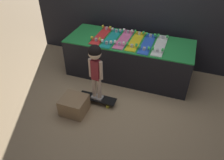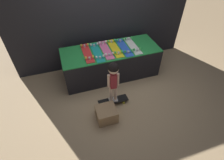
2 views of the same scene
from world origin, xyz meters
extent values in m
plane|color=tan|center=(0.00, 0.00, 0.00)|extent=(16.00, 16.00, 0.00)
cube|color=black|center=(0.00, 0.47, 0.34)|extent=(2.19, 0.83, 0.68)
cube|color=#23893D|center=(0.00, 0.47, 0.69)|extent=(2.19, 0.83, 0.02)
cube|color=red|center=(-0.52, 0.49, 0.71)|extent=(0.17, 0.76, 0.01)
cube|color=#B7B7BC|center=(-0.52, 0.74, 0.74)|extent=(0.04, 0.04, 0.05)
cylinder|color=yellow|center=(-0.45, 0.74, 0.76)|extent=(0.03, 0.05, 0.05)
cylinder|color=yellow|center=(-0.60, 0.74, 0.76)|extent=(0.03, 0.05, 0.05)
cube|color=#B7B7BC|center=(-0.52, 0.24, 0.74)|extent=(0.04, 0.04, 0.05)
cylinder|color=yellow|center=(-0.45, 0.24, 0.76)|extent=(0.03, 0.05, 0.05)
cylinder|color=yellow|center=(-0.60, 0.24, 0.76)|extent=(0.03, 0.05, 0.05)
cube|color=teal|center=(-0.31, 0.44, 0.71)|extent=(0.17, 0.76, 0.01)
cube|color=#B7B7BC|center=(-0.31, 0.69, 0.74)|extent=(0.04, 0.04, 0.05)
cylinder|color=white|center=(-0.24, 0.69, 0.76)|extent=(0.03, 0.05, 0.05)
cylinder|color=white|center=(-0.39, 0.69, 0.76)|extent=(0.03, 0.05, 0.05)
cube|color=#B7B7BC|center=(-0.31, 0.19, 0.74)|extent=(0.04, 0.04, 0.05)
cylinder|color=white|center=(-0.24, 0.19, 0.76)|extent=(0.03, 0.05, 0.05)
cylinder|color=white|center=(-0.39, 0.19, 0.76)|extent=(0.03, 0.05, 0.05)
cube|color=pink|center=(-0.10, 0.48, 0.71)|extent=(0.17, 0.76, 0.01)
cube|color=#B7B7BC|center=(-0.10, 0.73, 0.74)|extent=(0.04, 0.04, 0.05)
cylinder|color=white|center=(-0.03, 0.73, 0.76)|extent=(0.03, 0.05, 0.05)
cylinder|color=white|center=(-0.18, 0.73, 0.76)|extent=(0.03, 0.05, 0.05)
cube|color=#B7B7BC|center=(-0.10, 0.23, 0.74)|extent=(0.04, 0.04, 0.05)
cylinder|color=white|center=(-0.03, 0.23, 0.76)|extent=(0.03, 0.05, 0.05)
cylinder|color=white|center=(-0.18, 0.23, 0.76)|extent=(0.03, 0.05, 0.05)
cube|color=yellow|center=(0.10, 0.48, 0.71)|extent=(0.17, 0.76, 0.01)
cube|color=#B7B7BC|center=(0.10, 0.73, 0.74)|extent=(0.04, 0.04, 0.05)
cylinder|color=green|center=(0.18, 0.73, 0.76)|extent=(0.03, 0.05, 0.05)
cylinder|color=green|center=(0.03, 0.73, 0.76)|extent=(0.03, 0.05, 0.05)
cube|color=#B7B7BC|center=(0.10, 0.23, 0.74)|extent=(0.04, 0.04, 0.05)
cylinder|color=green|center=(0.18, 0.23, 0.76)|extent=(0.03, 0.05, 0.05)
cylinder|color=green|center=(0.03, 0.23, 0.76)|extent=(0.03, 0.05, 0.05)
cube|color=blue|center=(0.31, 0.45, 0.71)|extent=(0.17, 0.76, 0.01)
cube|color=#B7B7BC|center=(0.31, 0.70, 0.74)|extent=(0.04, 0.04, 0.05)
cylinder|color=green|center=(0.39, 0.70, 0.76)|extent=(0.03, 0.05, 0.05)
cylinder|color=green|center=(0.24, 0.70, 0.76)|extent=(0.03, 0.05, 0.05)
cube|color=#B7B7BC|center=(0.31, 0.20, 0.74)|extent=(0.04, 0.04, 0.05)
cylinder|color=green|center=(0.39, 0.20, 0.76)|extent=(0.03, 0.05, 0.05)
cylinder|color=green|center=(0.24, 0.20, 0.76)|extent=(0.03, 0.05, 0.05)
cube|color=white|center=(0.52, 0.46, 0.71)|extent=(0.17, 0.76, 0.01)
cube|color=#B7B7BC|center=(0.52, 0.71, 0.74)|extent=(0.04, 0.04, 0.05)
cylinder|color=green|center=(0.60, 0.71, 0.76)|extent=(0.03, 0.05, 0.05)
cylinder|color=green|center=(0.45, 0.71, 0.76)|extent=(0.03, 0.05, 0.05)
cube|color=#B7B7BC|center=(0.52, 0.21, 0.74)|extent=(0.04, 0.04, 0.05)
cylinder|color=green|center=(0.60, 0.21, 0.76)|extent=(0.03, 0.05, 0.05)
cylinder|color=green|center=(0.45, 0.21, 0.76)|extent=(0.03, 0.05, 0.05)
cube|color=black|center=(-0.24, -0.45, 0.08)|extent=(0.62, 0.18, 0.01)
cube|color=#B7B7BC|center=(-0.04, -0.45, 0.05)|extent=(0.04, 0.04, 0.05)
cylinder|color=yellow|center=(-0.04, -0.38, 0.03)|extent=(0.05, 0.03, 0.05)
cylinder|color=yellow|center=(-0.04, -0.53, 0.03)|extent=(0.05, 0.03, 0.05)
cube|color=#B7B7BC|center=(-0.44, -0.45, 0.05)|extent=(0.04, 0.04, 0.05)
cylinder|color=yellow|center=(-0.44, -0.38, 0.03)|extent=(0.05, 0.03, 0.05)
cylinder|color=yellow|center=(-0.44, -0.53, 0.03)|extent=(0.05, 0.03, 0.05)
cube|color=silver|center=(-0.20, -0.46, 0.10)|extent=(0.09, 0.12, 0.03)
cylinder|color=beige|center=(-0.20, -0.46, 0.31)|extent=(0.07, 0.07, 0.37)
cube|color=silver|center=(-0.29, -0.45, 0.10)|extent=(0.09, 0.12, 0.03)
cylinder|color=beige|center=(-0.29, -0.45, 0.31)|extent=(0.07, 0.07, 0.37)
cube|color=maroon|center=(-0.24, -0.45, 0.63)|extent=(0.13, 0.10, 0.33)
cylinder|color=beige|center=(-0.16, -0.46, 0.64)|extent=(0.05, 0.05, 0.30)
cylinder|color=beige|center=(-0.33, -0.45, 0.64)|extent=(0.05, 0.05, 0.30)
sphere|color=beige|center=(-0.24, -0.45, 0.91)|extent=(0.19, 0.19, 0.19)
sphere|color=black|center=(-0.24, -0.45, 0.93)|extent=(0.19, 0.19, 0.19)
cube|color=#A37F56|center=(-0.48, -0.77, 0.13)|extent=(0.37, 0.35, 0.27)
camera|label=1|loc=(0.87, -2.84, 2.41)|focal=35.00mm
camera|label=2|loc=(-1.00, -2.70, 2.81)|focal=28.00mm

